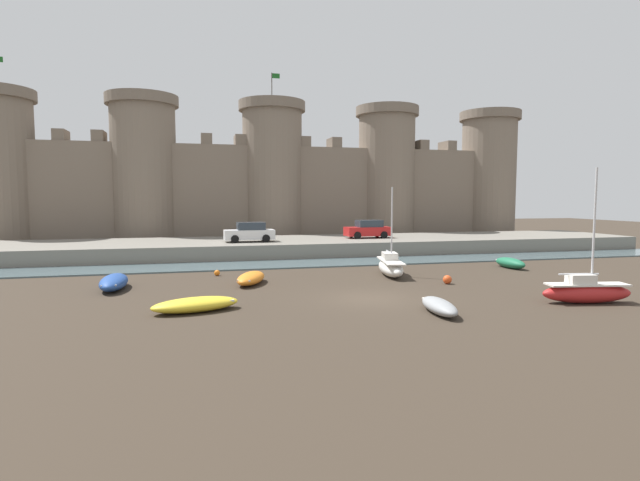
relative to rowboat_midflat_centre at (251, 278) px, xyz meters
The scene contains 15 objects.
ground_plane 7.51m from the rowboat_midflat_centre, 46.76° to the right, with size 160.00×160.00×0.00m, color #382D23.
water_channel 9.24m from the rowboat_midflat_centre, 56.17° to the left, with size 80.00×4.50×0.10m, color slate.
quay_road 15.78m from the rowboat_midflat_centre, 70.99° to the left, with size 64.03×10.00×1.24m, color slate.
castle 26.57m from the rowboat_midflat_centre, 78.49° to the left, with size 59.05×7.02×18.00m.
rowboat_midflat_centre is the anchor object (origin of this frame).
rowboat_midflat_right 6.98m from the rowboat_midflat_centre, 115.95° to the right, with size 3.99×2.33×0.61m.
sailboat_near_channel_right 8.95m from the rowboat_midflat_centre, ahead, with size 2.26×4.95×5.55m.
sailboat_midflat_left 17.08m from the rowboat_midflat_centre, 31.37° to the right, with size 4.34×1.88×6.26m.
rowboat_foreground_left 11.48m from the rowboat_midflat_centre, 52.73° to the right, with size 1.34×3.22×0.61m.
rowboat_foreground_right 7.28m from the rowboat_midflat_centre, behind, with size 1.37×3.90×0.79m.
rowboat_foreground_centre 18.36m from the rowboat_midflat_centre, ahead, with size 1.04×3.01×0.72m.
mooring_buoy_off_centre 3.98m from the rowboat_midflat_centre, 115.84° to the left, with size 0.36×0.36×0.36m, color orange.
mooring_buoy_mid_mud 11.16m from the rowboat_midflat_centre, 13.77° to the right, with size 0.50×0.50×0.50m, color #E04C1E.
car_quay_centre_west 13.56m from the rowboat_midflat_centre, 84.12° to the left, with size 4.14×1.97×1.62m.
car_quay_west 19.32m from the rowboat_midflat_centre, 50.40° to the left, with size 4.14×1.97×1.62m.
Camera 1 is at (-8.15, -22.59, 4.88)m, focal length 28.00 mm.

